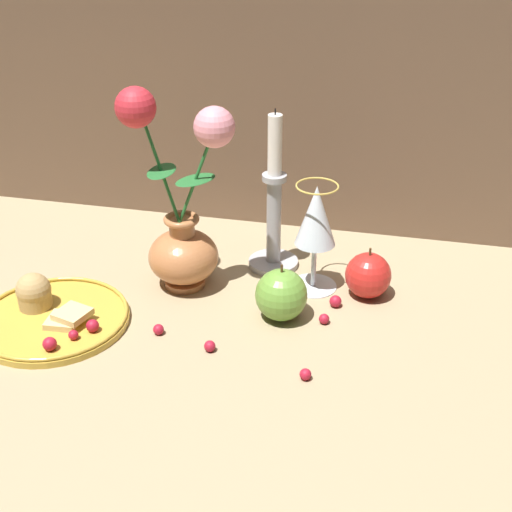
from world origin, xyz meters
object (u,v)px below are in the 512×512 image
at_px(vase, 181,220).
at_px(wine_glass, 316,221).
at_px(apple_beside_vase, 368,275).
at_px(apple_near_glass, 281,295).
at_px(candlestick, 274,215).
at_px(plate_with_pastries, 50,313).

distance_m(vase, wine_glass, 0.21).
height_order(vase, apple_beside_vase, vase).
relative_size(wine_glass, apple_near_glass, 1.96).
bearing_deg(apple_near_glass, wine_glass, 71.41).
relative_size(wine_glass, apple_beside_vase, 2.11).
bearing_deg(wine_glass, apple_near_glass, -108.59).
height_order(wine_glass, candlestick, candlestick).
distance_m(candlestick, apple_beside_vase, 0.19).
height_order(plate_with_pastries, candlestick, candlestick).
distance_m(plate_with_pastries, apple_near_glass, 0.35).
bearing_deg(apple_beside_vase, candlestick, 159.50).
bearing_deg(apple_near_glass, vase, 161.63).
distance_m(candlestick, apple_near_glass, 0.17).
bearing_deg(plate_with_pastries, apple_near_glass, 14.76).
bearing_deg(apple_near_glass, plate_with_pastries, -165.24).
xyz_separation_m(plate_with_pastries, candlestick, (0.29, 0.24, 0.08)).
relative_size(candlestick, apple_beside_vase, 3.25).
distance_m(vase, apple_near_glass, 0.20).
relative_size(plate_with_pastries, apple_beside_vase, 2.66).
xyz_separation_m(vase, wine_glass, (0.21, 0.04, 0.00)).
bearing_deg(plate_with_pastries, wine_glass, 27.02).
xyz_separation_m(plate_with_pastries, apple_beside_vase, (0.46, 0.18, 0.02)).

